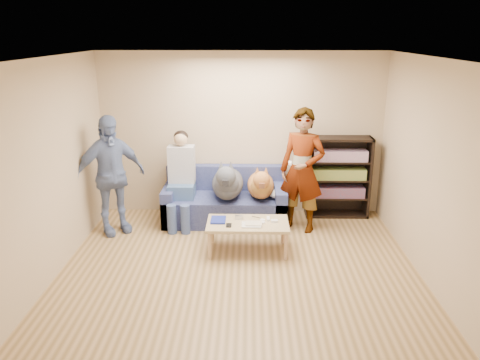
{
  "coord_description": "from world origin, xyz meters",
  "views": [
    {
      "loc": [
        0.11,
        -4.84,
        2.88
      ],
      "look_at": [
        0.0,
        1.2,
        0.95
      ],
      "focal_mm": 35.0,
      "sensor_mm": 36.0,
      "label": 1
    }
  ],
  "objects_px": {
    "camera_silver": "(239,217)",
    "dog_tan": "(261,185)",
    "bookshelf": "(338,175)",
    "notebook_blue": "(218,220)",
    "dog_gray": "(227,183)",
    "coffee_table": "(248,226)",
    "person_standing_right": "(302,171)",
    "person_standing_left": "(110,175)",
    "sofa": "(225,203)",
    "person_seated": "(181,175)"
  },
  "relations": [
    {
      "from": "bookshelf",
      "to": "sofa",
      "type": "bearing_deg",
      "value": -172.6
    },
    {
      "from": "person_seated",
      "to": "dog_tan",
      "type": "xyz_separation_m",
      "value": [
        1.22,
        -0.01,
        -0.14
      ]
    },
    {
      "from": "dog_tan",
      "to": "camera_silver",
      "type": "bearing_deg",
      "value": -110.29
    },
    {
      "from": "person_standing_left",
      "to": "dog_gray",
      "type": "distance_m",
      "value": 1.73
    },
    {
      "from": "camera_silver",
      "to": "coffee_table",
      "type": "distance_m",
      "value": 0.18
    },
    {
      "from": "notebook_blue",
      "to": "camera_silver",
      "type": "bearing_deg",
      "value": 14.04
    },
    {
      "from": "person_standing_left",
      "to": "notebook_blue",
      "type": "relative_size",
      "value": 6.8
    },
    {
      "from": "person_standing_right",
      "to": "dog_tan",
      "type": "height_order",
      "value": "person_standing_right"
    },
    {
      "from": "person_standing_left",
      "to": "bookshelf",
      "type": "xyz_separation_m",
      "value": [
        3.44,
        0.74,
        -0.2
      ]
    },
    {
      "from": "person_standing_right",
      "to": "notebook_blue",
      "type": "bearing_deg",
      "value": -123.44
    },
    {
      "from": "camera_silver",
      "to": "sofa",
      "type": "bearing_deg",
      "value": 103.44
    },
    {
      "from": "notebook_blue",
      "to": "person_seated",
      "type": "relative_size",
      "value": 0.18
    },
    {
      "from": "dog_gray",
      "to": "person_standing_right",
      "type": "bearing_deg",
      "value": -9.02
    },
    {
      "from": "sofa",
      "to": "dog_tan",
      "type": "height_order",
      "value": "dog_tan"
    },
    {
      "from": "notebook_blue",
      "to": "dog_tan",
      "type": "xyz_separation_m",
      "value": [
        0.6,
        0.93,
        0.2
      ]
    },
    {
      "from": "notebook_blue",
      "to": "dog_gray",
      "type": "height_order",
      "value": "dog_gray"
    },
    {
      "from": "camera_silver",
      "to": "dog_tan",
      "type": "distance_m",
      "value": 0.93
    },
    {
      "from": "camera_silver",
      "to": "person_standing_right",
      "type": "bearing_deg",
      "value": 35.46
    },
    {
      "from": "sofa",
      "to": "dog_tan",
      "type": "xyz_separation_m",
      "value": [
        0.55,
        -0.14,
        0.36
      ]
    },
    {
      "from": "camera_silver",
      "to": "sofa",
      "type": "distance_m",
      "value": 1.04
    },
    {
      "from": "camera_silver",
      "to": "person_seated",
      "type": "xyz_separation_m",
      "value": [
        -0.9,
        0.87,
        0.33
      ]
    },
    {
      "from": "bookshelf",
      "to": "dog_tan",
      "type": "bearing_deg",
      "value": -163.39
    },
    {
      "from": "dog_gray",
      "to": "coffee_table",
      "type": "xyz_separation_m",
      "value": [
        0.31,
        -0.95,
        -0.3
      ]
    },
    {
      "from": "person_standing_right",
      "to": "dog_tan",
      "type": "xyz_separation_m",
      "value": [
        -0.6,
        0.2,
        -0.29
      ]
    },
    {
      "from": "person_standing_right",
      "to": "bookshelf",
      "type": "xyz_separation_m",
      "value": [
        0.65,
        0.58,
        -0.24
      ]
    },
    {
      "from": "person_standing_left",
      "to": "bookshelf",
      "type": "relative_size",
      "value": 1.36
    },
    {
      "from": "coffee_table",
      "to": "bookshelf",
      "type": "height_order",
      "value": "bookshelf"
    },
    {
      "from": "bookshelf",
      "to": "coffee_table",
      "type": "bearing_deg",
      "value": -136.93
    },
    {
      "from": "person_standing_left",
      "to": "dog_tan",
      "type": "xyz_separation_m",
      "value": [
        2.2,
        0.37,
        -0.25
      ]
    },
    {
      "from": "person_standing_left",
      "to": "dog_tan",
      "type": "relative_size",
      "value": 1.52
    },
    {
      "from": "camera_silver",
      "to": "coffee_table",
      "type": "relative_size",
      "value": 0.1
    },
    {
      "from": "sofa",
      "to": "dog_gray",
      "type": "distance_m",
      "value": 0.43
    },
    {
      "from": "person_standing_right",
      "to": "person_seated",
      "type": "distance_m",
      "value": 1.84
    },
    {
      "from": "camera_silver",
      "to": "coffee_table",
      "type": "bearing_deg",
      "value": -45.0
    },
    {
      "from": "notebook_blue",
      "to": "sofa",
      "type": "relative_size",
      "value": 0.14
    },
    {
      "from": "camera_silver",
      "to": "dog_tan",
      "type": "relative_size",
      "value": 0.09
    },
    {
      "from": "person_standing_right",
      "to": "dog_gray",
      "type": "distance_m",
      "value": 1.15
    },
    {
      "from": "sofa",
      "to": "bookshelf",
      "type": "height_order",
      "value": "bookshelf"
    },
    {
      "from": "person_standing_left",
      "to": "camera_silver",
      "type": "distance_m",
      "value": 1.99
    },
    {
      "from": "notebook_blue",
      "to": "dog_gray",
      "type": "xyz_separation_m",
      "value": [
        0.09,
        0.9,
        0.24
      ]
    },
    {
      "from": "notebook_blue",
      "to": "sofa",
      "type": "height_order",
      "value": "sofa"
    },
    {
      "from": "camera_silver",
      "to": "dog_gray",
      "type": "bearing_deg",
      "value": 103.18
    },
    {
      "from": "camera_silver",
      "to": "coffee_table",
      "type": "xyz_separation_m",
      "value": [
        0.12,
        -0.12,
        -0.07
      ]
    },
    {
      "from": "dog_tan",
      "to": "coffee_table",
      "type": "distance_m",
      "value": 1.03
    },
    {
      "from": "person_standing_left",
      "to": "dog_gray",
      "type": "bearing_deg",
      "value": -24.01
    },
    {
      "from": "person_seated",
      "to": "camera_silver",
      "type": "bearing_deg",
      "value": -43.83
    },
    {
      "from": "camera_silver",
      "to": "coffee_table",
      "type": "height_order",
      "value": "camera_silver"
    },
    {
      "from": "person_standing_left",
      "to": "dog_tan",
      "type": "distance_m",
      "value": 2.24
    },
    {
      "from": "dog_tan",
      "to": "bookshelf",
      "type": "distance_m",
      "value": 1.3
    },
    {
      "from": "camera_silver",
      "to": "sofa",
      "type": "xyz_separation_m",
      "value": [
        -0.24,
        0.99,
        -0.16
      ]
    }
  ]
}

